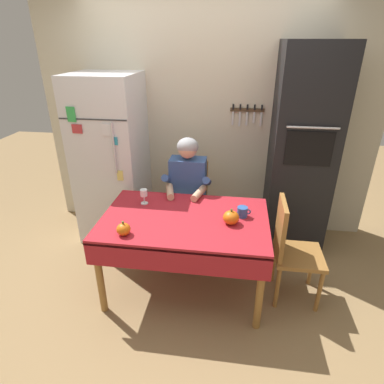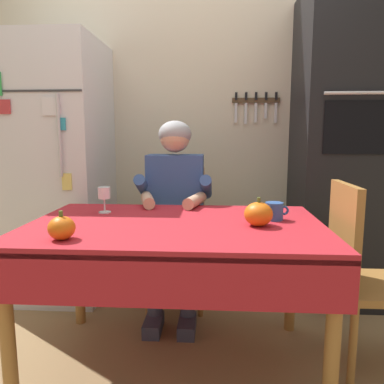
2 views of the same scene
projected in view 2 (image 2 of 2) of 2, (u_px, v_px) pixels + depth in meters
name	position (u px, v px, depth m)	size (l,w,h in m)	color
ground_plane	(174.00, 377.00, 1.79)	(10.00, 10.00, 0.00)	#93754C
back_wall_assembly	(198.00, 116.00, 2.92)	(3.70, 0.13, 2.60)	beige
refrigerator	(57.00, 171.00, 2.66)	(0.68, 0.71, 1.80)	silver
wall_oven	(341.00, 150.00, 2.55)	(0.60, 0.64, 2.10)	black
dining_table	(175.00, 241.00, 1.77)	(1.40, 0.90, 0.74)	#9E6B33
chair_behind_person	(178.00, 229.00, 2.57)	(0.40, 0.40, 0.93)	#9E6B33
seated_person	(174.00, 201.00, 2.35)	(0.47, 0.55, 1.25)	#38384C
chair_right_side	(363.00, 271.00, 1.78)	(0.40, 0.40, 0.93)	#9E6B33
coffee_mug	(274.00, 211.00, 1.82)	(0.12, 0.09, 0.09)	#2D569E
wine_glass	(104.00, 195.00, 1.98)	(0.07, 0.07, 0.14)	white
pumpkin_large	(62.00, 228.00, 1.48)	(0.11, 0.11, 0.12)	orange
pumpkin_medium	(258.00, 214.00, 1.70)	(0.13, 0.13, 0.13)	orange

